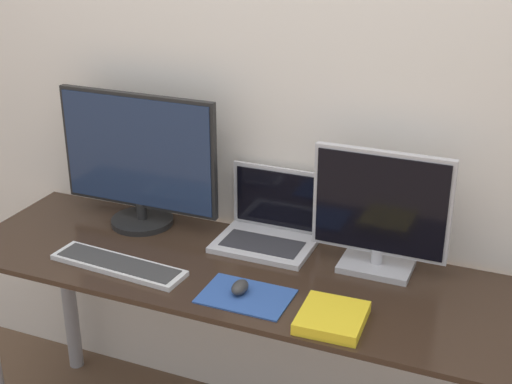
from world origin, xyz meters
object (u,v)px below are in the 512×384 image
object	(u,v)px
monitor_right	(380,213)
mouse	(240,287)
laptop	(269,225)
keyboard	(118,265)
book	(332,318)
monitor_left	(138,161)

from	to	relation	value
monitor_right	mouse	bearing A→B (deg)	-137.14
laptop	keyboard	size ratio (longest dim) A/B	0.70
monitor_right	laptop	distance (m)	0.40
monitor_right	book	world-z (taller)	monitor_right
monitor_left	mouse	size ratio (longest dim) A/B	8.02
mouse	book	distance (m)	0.29
monitor_left	monitor_right	bearing A→B (deg)	0.00
keyboard	monitor_left	bearing A→B (deg)	107.48
monitor_right	book	xyz separation A→B (m)	(-0.04, -0.35, -0.17)
book	laptop	bearing A→B (deg)	131.19
laptop	mouse	size ratio (longest dim) A/B	4.39
keyboard	monitor_right	bearing A→B (deg)	22.37
laptop	book	bearing A→B (deg)	-48.81
keyboard	laptop	bearing A→B (deg)	43.94
monitor_left	mouse	bearing A→B (deg)	-30.85
book	monitor_right	bearing A→B (deg)	83.73
monitor_right	book	bearing A→B (deg)	-96.27
laptop	keyboard	bearing A→B (deg)	-136.06
keyboard	book	size ratio (longest dim) A/B	2.33
laptop	book	world-z (taller)	laptop
monitor_right	book	distance (m)	0.39
monitor_right	keyboard	size ratio (longest dim) A/B	0.92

